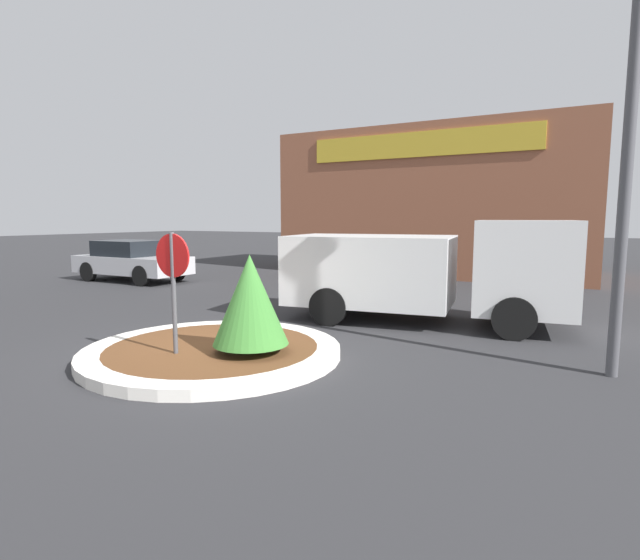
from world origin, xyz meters
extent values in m
plane|color=#2D2D30|center=(0.00, 0.00, 0.00)|extent=(120.00, 120.00, 0.00)
cylinder|color=silver|center=(0.00, 0.00, 0.08)|extent=(4.17, 4.17, 0.17)
cylinder|color=brown|center=(0.00, 0.00, 0.09)|extent=(3.42, 3.42, 0.17)
cylinder|color=#4C4C51|center=(-0.22, -0.60, 1.02)|extent=(0.07, 0.07, 2.04)
cylinder|color=#B71414|center=(-0.22, -0.60, 1.69)|extent=(0.66, 0.03, 0.66)
cylinder|color=brown|center=(0.76, 0.01, 0.24)|extent=(0.08, 0.08, 0.13)
cone|color=#3D7F33|center=(0.76, 0.01, 1.00)|extent=(1.18, 1.18, 1.40)
cube|color=silver|center=(4.14, 4.61, 1.29)|extent=(2.18, 2.35, 1.84)
cube|color=silver|center=(1.01, 4.11, 1.11)|extent=(3.82, 2.71, 1.50)
cube|color=black|center=(4.79, 4.71, 1.61)|extent=(0.33, 1.85, 0.64)
cylinder|color=black|center=(3.81, 5.57, 0.40)|extent=(0.84, 0.36, 0.81)
cylinder|color=black|center=(4.12, 3.58, 0.40)|extent=(0.84, 0.36, 0.81)
cylinder|color=black|center=(0.21, 5.01, 0.40)|extent=(0.84, 0.36, 0.81)
cylinder|color=black|center=(0.52, 3.02, 0.40)|extent=(0.84, 0.36, 0.81)
cube|color=#93563D|center=(-0.49, 14.82, 2.85)|extent=(12.07, 6.00, 5.71)
cube|color=gold|center=(-0.49, 11.79, 4.90)|extent=(8.45, 0.08, 0.90)
cube|color=#B7B7BC|center=(-9.13, 6.14, 0.60)|extent=(4.35, 1.80, 0.61)
cube|color=black|center=(-9.35, 6.14, 1.18)|extent=(2.09, 1.57, 0.55)
cylinder|color=black|center=(-7.80, 6.96, 0.35)|extent=(0.69, 0.20, 0.69)
cylinder|color=black|center=(-7.78, 5.35, 0.35)|extent=(0.69, 0.20, 0.69)
cylinder|color=black|center=(-10.48, 6.94, 0.35)|extent=(0.69, 0.20, 0.69)
cylinder|color=black|center=(-10.46, 5.32, 0.35)|extent=(0.69, 0.20, 0.69)
cylinder|color=#4C4C51|center=(5.68, 2.00, 2.82)|extent=(0.16, 0.16, 5.63)
camera|label=1|loc=(5.41, -6.09, 2.25)|focal=28.00mm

